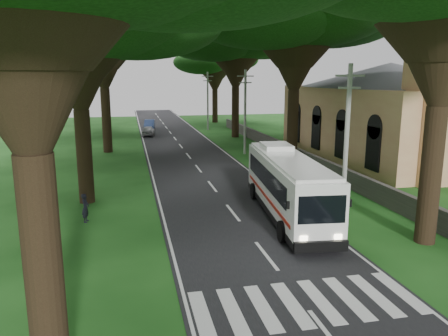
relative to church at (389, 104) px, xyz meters
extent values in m
plane|color=#174413|center=(-17.86, -21.55, -4.91)|extent=(140.00, 140.00, 0.00)
cube|color=black|center=(-17.86, 3.45, -4.90)|extent=(8.00, 120.00, 0.04)
cube|color=silver|center=(-17.86, -23.55, -4.91)|extent=(8.00, 3.00, 0.01)
cube|color=#383533|center=(-8.86, 2.45, -4.31)|extent=(0.35, 50.00, 1.20)
cube|color=tan|center=(0.14, 0.45, -1.71)|extent=(12.00, 22.00, 6.40)
pyramid|color=#595960|center=(0.14, 0.45, 3.69)|extent=(14.00, 24.00, 2.20)
cube|color=tan|center=(-2.86, -9.55, 0.09)|extent=(3.00, 3.00, 10.00)
cone|color=#595960|center=(-2.86, -9.55, 5.89)|extent=(4.00, 4.00, 1.60)
cylinder|color=gray|center=(-12.36, -15.55, -0.91)|extent=(0.24, 0.24, 8.00)
cube|color=gray|center=(-12.36, -15.55, 2.49)|extent=(1.60, 0.10, 0.10)
cube|color=gray|center=(-12.36, -15.55, 1.89)|extent=(1.20, 0.10, 0.10)
cylinder|color=gray|center=(-12.36, 4.45, -0.91)|extent=(0.24, 0.24, 8.00)
cube|color=gray|center=(-12.36, 4.45, 2.49)|extent=(1.60, 0.10, 0.10)
cube|color=gray|center=(-12.36, 4.45, 1.89)|extent=(1.20, 0.10, 0.10)
cylinder|color=gray|center=(-12.36, 24.45, -0.91)|extent=(0.24, 0.24, 8.00)
cube|color=gray|center=(-12.36, 24.45, 2.49)|extent=(1.60, 0.10, 0.10)
cube|color=gray|center=(-12.36, 24.45, 1.89)|extent=(1.20, 0.10, 0.10)
cylinder|color=black|center=(-25.36, -25.55, -2.08)|extent=(0.90, 0.90, 5.67)
cone|color=black|center=(-25.36, -25.55, 2.66)|extent=(3.20, 3.20, 3.80)
cylinder|color=black|center=(-25.86, -9.55, -2.17)|extent=(0.90, 0.90, 5.48)
cone|color=black|center=(-25.86, -9.55, 2.47)|extent=(3.20, 3.20, 3.80)
ellipsoid|color=black|center=(-25.86, -9.55, 6.26)|extent=(14.41, 14.41, 6.05)
cylinder|color=black|center=(-25.36, 8.45, -1.79)|extent=(0.90, 0.90, 6.24)
cone|color=black|center=(-25.36, 8.45, 3.23)|extent=(3.20, 3.20, 3.80)
ellipsoid|color=black|center=(-25.36, 8.45, 7.97)|extent=(13.79, 13.79, 5.79)
cylinder|color=black|center=(-26.36, 26.45, -1.90)|extent=(0.90, 0.90, 6.02)
cone|color=black|center=(-26.36, 26.45, 3.01)|extent=(3.20, 3.20, 3.80)
ellipsoid|color=black|center=(-26.36, 26.45, 7.46)|extent=(13.85, 13.85, 5.82)
cylinder|color=black|center=(-10.36, -19.55, -1.85)|extent=(0.90, 0.90, 6.11)
cone|color=black|center=(-10.36, -19.55, 3.10)|extent=(3.20, 3.20, 3.80)
cylinder|color=black|center=(-9.86, -1.55, -1.78)|extent=(0.90, 0.90, 6.26)
cone|color=black|center=(-9.86, -1.55, 3.25)|extent=(3.20, 3.20, 3.80)
ellipsoid|color=black|center=(-9.86, -1.55, 8.00)|extent=(16.40, 16.40, 6.89)
cylinder|color=black|center=(-10.36, 16.45, -1.86)|extent=(0.90, 0.90, 6.11)
cone|color=black|center=(-10.36, 16.45, 3.10)|extent=(3.20, 3.20, 3.80)
ellipsoid|color=black|center=(-10.36, 16.45, 7.66)|extent=(16.05, 16.05, 6.74)
cylinder|color=black|center=(-9.36, 34.45, -2.27)|extent=(0.90, 0.90, 5.27)
cone|color=black|center=(-9.36, 34.45, 2.26)|extent=(3.20, 3.20, 3.80)
ellipsoid|color=black|center=(-9.36, 34.45, 5.80)|extent=(12.43, 12.43, 5.22)
cube|color=white|center=(-15.16, -14.69, -3.15)|extent=(3.39, 11.13, 2.69)
cube|color=black|center=(-15.14, -14.41, -2.76)|extent=(3.24, 9.14, 1.00)
cube|color=black|center=(-15.16, -14.69, -4.45)|extent=(3.43, 11.17, 0.32)
cube|color=#B01C0B|center=(-15.16, -14.69, -3.77)|extent=(3.32, 10.04, 0.16)
cube|color=white|center=(-15.16, -14.69, -1.75)|extent=(3.15, 10.57, 0.16)
cylinder|color=black|center=(-16.67, -18.20, -4.41)|extent=(0.42, 1.03, 1.00)
cylinder|color=black|center=(-14.40, -18.44, -4.41)|extent=(0.42, 1.03, 1.00)
cylinder|color=black|center=(-15.95, -11.12, -4.41)|extent=(0.42, 1.03, 1.00)
cylinder|color=black|center=(-13.68, -11.35, -4.41)|extent=(0.42, 1.03, 1.00)
imported|color=#A2A1A6|center=(-20.86, 19.77, -4.25)|extent=(1.96, 3.86, 1.26)
imported|color=navy|center=(-20.32, 27.42, -4.23)|extent=(1.81, 4.08, 1.30)
imported|color=black|center=(-25.60, -13.36, -4.16)|extent=(0.46, 0.61, 1.50)
camera|label=1|loc=(-23.24, -35.86, 2.44)|focal=35.00mm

